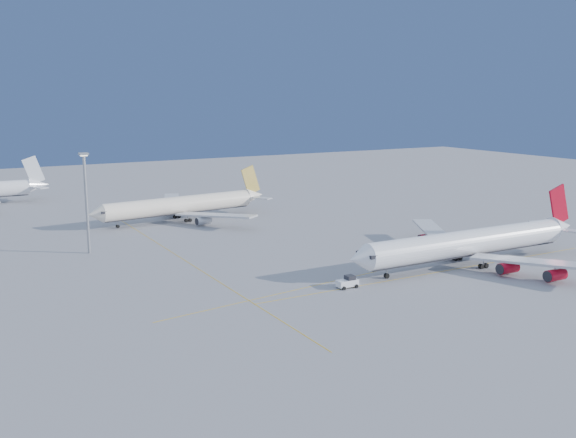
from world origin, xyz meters
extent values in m
plane|color=slate|center=(0.00, 0.00, 0.00)|extent=(500.00, 500.00, 0.00)
cube|color=gold|center=(5.00, -14.00, 0.01)|extent=(90.00, 0.18, 0.02)
cube|color=gold|center=(0.00, -6.00, 0.01)|extent=(118.86, 16.88, 0.02)
cube|color=gold|center=(-40.00, 30.00, 0.01)|extent=(0.18, 140.00, 0.02)
cylinder|color=white|center=(14.62, -12.43, 5.16)|extent=(55.58, 6.10, 5.75)
cone|color=white|center=(-15.33, -12.24, 5.16)|extent=(4.50, 5.78, 5.75)
cone|color=white|center=(45.86, -12.62, 5.75)|extent=(6.98, 5.51, 5.47)
cube|color=black|center=(-13.45, -12.25, 5.75)|extent=(1.62, 5.47, 0.69)
cube|color=#B7B7BC|center=(19.55, -28.57, 3.58)|extent=(17.05, 28.14, 0.55)
cube|color=#B7B7BC|center=(19.75, 3.65, 3.58)|extent=(17.35, 28.04, 0.55)
cube|color=#9F0619|center=(44.38, -12.61, 11.31)|extent=(7.63, 0.49, 10.49)
cylinder|color=gray|center=(-8.15, -12.29, 1.69)|extent=(0.24, 0.24, 2.28)
cylinder|color=black|center=(-8.15, -12.29, 0.55)|extent=(1.10, 0.70, 1.09)
cylinder|color=gray|center=(15.59, -16.50, 1.69)|extent=(0.32, 0.32, 2.28)
cylinder|color=black|center=(15.59, -16.50, 0.55)|extent=(1.10, 0.90, 1.09)
cylinder|color=gray|center=(15.64, -8.37, 1.69)|extent=(0.32, 0.32, 2.28)
cylinder|color=black|center=(15.64, -8.37, 0.55)|extent=(1.10, 0.90, 1.09)
cylinder|color=#9F0619|center=(15.57, -23.36, 1.72)|extent=(4.78, 2.51, 2.48)
cylinder|color=#9F0619|center=(19.73, -32.02, 1.72)|extent=(4.78, 2.51, 2.48)
cylinder|color=#9F0619|center=(15.71, -1.50, 1.72)|extent=(4.78, 2.51, 2.48)
cylinder|color=#9F0619|center=(19.97, 7.10, 1.72)|extent=(4.78, 2.51, 2.48)
cylinder|color=silver|center=(-24.20, 69.80, 4.79)|extent=(48.65, 10.88, 5.30)
cone|color=silver|center=(-50.25, 66.76, 4.79)|extent=(4.77, 5.75, 5.30)
cone|color=silver|center=(3.05, 72.98, 5.35)|extent=(7.05, 5.76, 5.04)
cube|color=black|center=(-48.49, 66.96, 5.35)|extent=(2.06, 5.17, 0.65)
cube|color=#B7B7BC|center=(-18.05, 55.81, 3.33)|extent=(18.09, 24.50, 0.51)
cube|color=#B7B7BC|center=(-21.44, 84.83, 3.33)|extent=(13.14, 26.16, 0.51)
cube|color=gold|center=(1.66, 72.82, 10.53)|extent=(7.15, 1.25, 9.84)
cylinder|color=gray|center=(-43.89, 67.50, 1.58)|extent=(0.22, 0.22, 2.14)
cylinder|color=black|center=(-43.89, 67.50, 0.51)|extent=(1.09, 0.77, 1.02)
cylinder|color=gray|center=(-22.84, 66.17, 1.58)|extent=(0.30, 0.30, 2.14)
cylinder|color=black|center=(-22.84, 66.17, 0.51)|extent=(1.11, 0.95, 1.02)
cylinder|color=gray|center=(-23.72, 73.65, 1.58)|extent=(0.30, 0.30, 2.14)
cylinder|color=black|center=(-23.72, 73.65, 0.51)|extent=(1.11, 0.95, 1.02)
cylinder|color=#B7B7BC|center=(-21.00, 58.09, 1.59)|extent=(4.70, 2.83, 2.32)
cylinder|color=#B7B7BC|center=(-23.78, 81.93, 1.59)|extent=(4.70, 2.83, 2.32)
cone|color=white|center=(-55.65, 132.05, 5.68)|extent=(6.98, 5.30, 5.30)
cube|color=silver|center=(-57.14, 132.05, 11.20)|extent=(7.66, 0.46, 10.54)
cube|color=white|center=(-19.18, -13.72, 0.97)|extent=(4.32, 2.18, 1.29)
cube|color=black|center=(-18.53, -13.72, 1.94)|extent=(1.73, 1.84, 0.97)
cylinder|color=black|center=(-20.69, -14.84, 0.38)|extent=(0.76, 0.38, 0.75)
cylinder|color=black|center=(-20.68, -12.58, 0.38)|extent=(0.76, 0.38, 0.75)
cylinder|color=black|center=(-17.68, -14.86, 0.38)|extent=(0.76, 0.38, 0.75)
cylinder|color=black|center=(-17.67, -12.60, 0.38)|extent=(0.76, 0.38, 0.75)
cylinder|color=gray|center=(-57.82, 40.72, 12.02)|extent=(0.67, 0.67, 24.04)
cube|color=gray|center=(-57.82, 40.72, 24.24)|extent=(2.12, 2.12, 0.48)
cube|color=white|center=(-57.82, 40.72, 23.85)|extent=(1.54, 1.54, 0.24)
camera|label=1|loc=(-89.93, -115.54, 37.79)|focal=40.00mm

